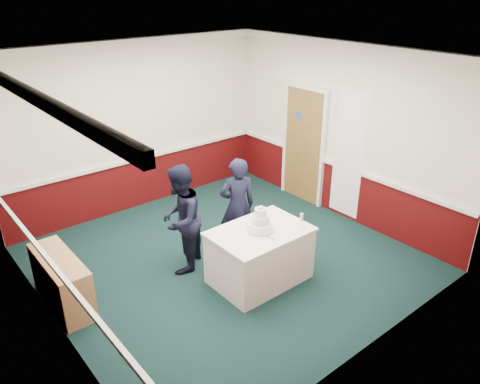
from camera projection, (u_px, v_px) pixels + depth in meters
ground at (226, 259)px, 7.11m from camera, size 5.00×5.00×0.00m
room_shell at (203, 124)px, 6.76m from camera, size 5.00×5.00×3.00m
sideboard at (62, 281)px, 5.99m from camera, size 0.41×1.20×0.70m
cake_table at (260, 255)px, 6.46m from camera, size 1.32×0.92×0.79m
wedding_cake at (260, 223)px, 6.25m from camera, size 0.35×0.35×0.36m
cake_knife at (269, 237)px, 6.14m from camera, size 0.04×0.22×0.00m
champagne_flute at (302, 218)px, 6.33m from camera, size 0.05×0.05×0.21m
person_man at (180, 219)px, 6.57m from camera, size 0.98×0.96×1.60m
person_woman at (237, 206)px, 7.04m from camera, size 0.65×0.55×1.53m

